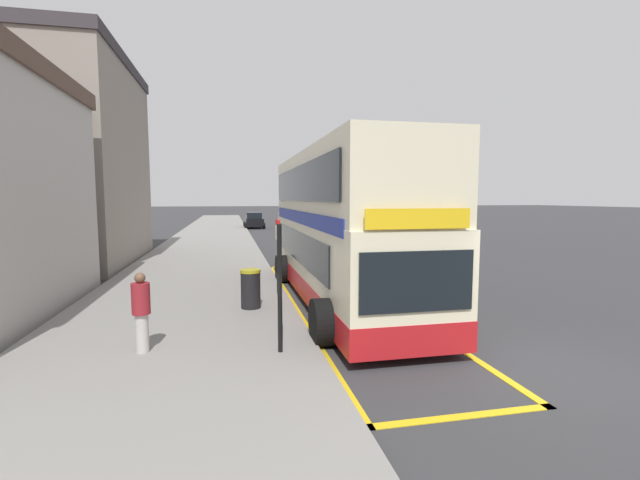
# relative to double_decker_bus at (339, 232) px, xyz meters

# --- Properties ---
(ground_plane) EXTENTS (260.00, 260.00, 0.00)m
(ground_plane) POSITION_rel_double_decker_bus_xyz_m (2.46, 25.98, -2.06)
(ground_plane) COLOR #333335
(pavement_near) EXTENTS (6.00, 76.00, 0.14)m
(pavement_near) POSITION_rel_double_decker_bus_xyz_m (-4.54, 25.98, -1.99)
(pavement_near) COLOR gray
(pavement_near) RESTS_ON ground
(double_decker_bus) EXTENTS (3.19, 10.99, 4.40)m
(double_decker_bus) POSITION_rel_double_decker_bus_xyz_m (0.00, 0.00, 0.00)
(double_decker_bus) COLOR beige
(double_decker_bus) RESTS_ON ground
(bus_bay_markings) EXTENTS (2.95, 13.93, 0.01)m
(bus_bay_markings) POSITION_rel_double_decker_bus_xyz_m (-0.07, -0.34, -2.06)
(bus_bay_markings) COLOR gold
(bus_bay_markings) RESTS_ON ground
(bus_stop_sign) EXTENTS (0.09, 0.51, 2.53)m
(bus_stop_sign) POSITION_rel_double_decker_bus_xyz_m (-2.33, -4.41, -0.42)
(bus_stop_sign) COLOR black
(bus_stop_sign) RESTS_ON pavement_near
(terrace_corner) EXTENTS (8.62, 9.96, 10.47)m
(terrace_corner) POSITION_rel_double_decker_bus_xyz_m (-11.97, 9.71, 2.73)
(terrace_corner) COLOR gray
(terrace_corner) RESTS_ON ground
(parked_car_black_behind) EXTENTS (2.09, 4.20, 1.62)m
(parked_car_black_behind) POSITION_rel_double_decker_bus_xyz_m (-0.72, 32.29, -1.26)
(parked_car_black_behind) COLOR black
(parked_car_black_behind) RESTS_ON ground
(pedestrian_waiting_near_sign) EXTENTS (0.34, 0.34, 1.54)m
(pedestrian_waiting_near_sign) POSITION_rel_double_decker_bus_xyz_m (-4.91, -3.96, -1.09)
(pedestrian_waiting_near_sign) COLOR #B7B2AD
(pedestrian_waiting_near_sign) RESTS_ON pavement_near
(litter_bin) EXTENTS (0.55, 0.55, 1.04)m
(litter_bin) POSITION_rel_double_decker_bus_xyz_m (-2.71, -1.02, -1.40)
(litter_bin) COLOR black
(litter_bin) RESTS_ON pavement_near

